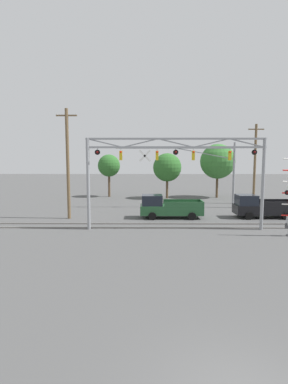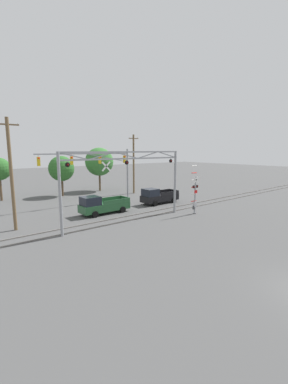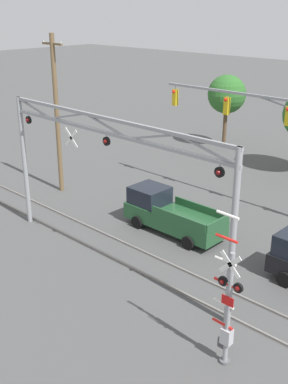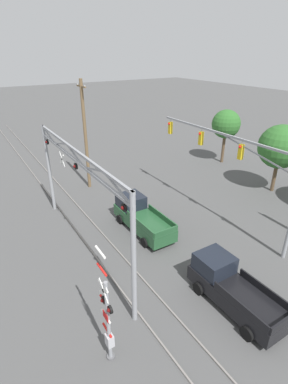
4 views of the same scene
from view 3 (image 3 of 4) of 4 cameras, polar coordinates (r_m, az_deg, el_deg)
The scene contains 7 objects.
rail_track_near at distance 22.54m, azimuth -3.51°, elevation -7.92°, with size 80.00×0.08×0.10m, color gray.
rail_track_far at distance 23.41m, azimuth -0.93°, elevation -6.69°, with size 80.00×0.08×0.10m, color gray.
crossing_gantry at distance 20.49m, azimuth -4.41°, elevation 3.31°, with size 13.12×0.28×6.78m.
crossing_signal_mast at distance 15.89m, azimuth 9.85°, elevation -13.63°, with size 1.10×0.35×5.31m.
pickup_truck_lead at distance 24.96m, azimuth 2.94°, elevation -2.55°, with size 5.53×2.14×2.07m.
utility_pole_left at distance 29.70m, azimuth -10.29°, elevation 9.11°, with size 1.80×0.28×9.56m.
background_tree_beyond_span at distance 39.79m, azimuth 9.78°, elevation 11.32°, with size 3.07×3.07×5.89m.
Camera 3 is at (14.54, 3.24, 11.07)m, focal length 45.00 mm.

